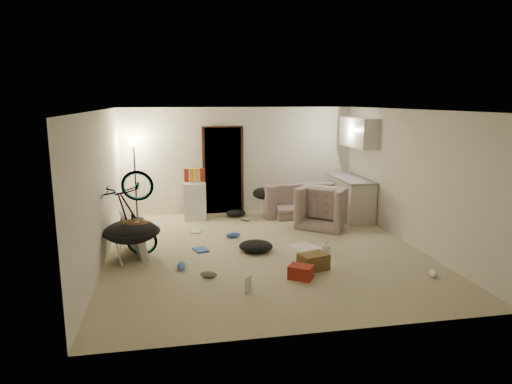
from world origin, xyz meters
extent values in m
cube|color=#C0B794|center=(0.00, 0.00, -0.01)|extent=(5.50, 6.00, 0.02)
cube|color=white|center=(0.00, 0.00, 2.51)|extent=(5.50, 6.00, 0.02)
cube|color=silver|center=(0.00, 3.01, 1.25)|extent=(5.50, 0.02, 2.50)
cube|color=silver|center=(0.00, -3.01, 1.25)|extent=(5.50, 0.02, 2.50)
cube|color=silver|center=(-2.76, 0.00, 1.25)|extent=(0.02, 6.00, 2.50)
cube|color=silver|center=(2.76, 0.00, 1.25)|extent=(0.02, 6.00, 2.50)
cube|color=black|center=(-0.40, 2.97, 1.02)|extent=(0.85, 0.10, 2.04)
cube|color=#351D12|center=(-0.40, 2.94, 1.02)|extent=(0.97, 0.04, 2.10)
cylinder|color=black|center=(-2.40, 2.65, 0.01)|extent=(0.28, 0.28, 0.03)
cylinder|color=black|center=(-2.40, 2.65, 0.85)|extent=(0.04, 0.04, 1.70)
cone|color=#FFE0A5|center=(-2.40, 2.65, 1.72)|extent=(0.24, 0.24, 0.18)
cube|color=beige|center=(2.43, 2.00, 0.44)|extent=(0.60, 1.50, 0.88)
cube|color=gray|center=(2.43, 2.00, 0.90)|extent=(0.64, 1.54, 0.04)
cube|color=beige|center=(2.56, 2.00, 1.95)|extent=(0.38, 1.40, 0.65)
imported|color=#3E453D|center=(1.45, 2.45, 0.29)|extent=(1.99, 0.81, 0.58)
imported|color=#3E453D|center=(1.65, 1.43, 0.32)|extent=(1.32, 1.30, 0.65)
imported|color=black|center=(-2.30, 0.07, 0.41)|extent=(1.61, 0.81, 0.90)
imported|color=maroon|center=(-0.65, -1.82, 0.01)|extent=(0.30, 0.29, 0.02)
cube|color=white|center=(-1.10, 2.55, 0.42)|extent=(0.50, 0.50, 0.84)
cube|color=maroon|center=(-1.27, 2.55, 1.00)|extent=(0.11, 0.08, 0.30)
cube|color=orange|center=(-1.15, 2.55, 1.00)|extent=(0.10, 0.08, 0.30)
cube|color=gold|center=(-1.03, 2.55, 1.00)|extent=(0.11, 0.08, 0.30)
cube|color=maroon|center=(-0.91, 2.55, 1.00)|extent=(0.10, 0.08, 0.30)
cylinder|color=silver|center=(-2.30, -0.03, 0.22)|extent=(0.63, 0.63, 0.44)
ellipsoid|color=black|center=(-2.30, -0.03, 0.49)|extent=(0.89, 0.89, 0.37)
torus|color=black|center=(-2.30, -0.03, 0.49)|extent=(0.96, 0.96, 0.07)
ellipsoid|color=brown|center=(-2.25, -0.06, 0.60)|extent=(0.55, 0.49, 0.22)
ellipsoid|color=black|center=(0.50, 2.45, 0.54)|extent=(0.58, 0.48, 0.28)
cube|color=silver|center=(-2.30, 0.33, 0.35)|extent=(0.57, 1.09, 0.71)
cube|color=brown|center=(0.58, -1.03, 0.13)|extent=(0.52, 0.43, 0.25)
cube|color=maroon|center=(0.28, -1.37, 0.10)|extent=(0.43, 0.41, 0.20)
cylinder|color=silver|center=(1.03, -0.33, 0.08)|extent=(0.15, 0.15, 0.15)
cone|color=silver|center=(1.03, -0.33, 0.19)|extent=(0.09, 0.09, 0.07)
cube|color=silver|center=(0.77, 0.04, 0.00)|extent=(0.69, 0.74, 0.01)
cube|color=#335CB8|center=(-1.14, 0.22, 0.01)|extent=(0.30, 0.35, 0.03)
cube|color=silver|center=(-1.15, 1.40, 0.01)|extent=(0.27, 0.31, 0.02)
ellipsoid|color=#335CB8|center=(-0.45, 0.88, 0.05)|extent=(0.31, 0.17, 0.11)
ellipsoid|color=slate|center=(-0.02, 2.07, 0.05)|extent=(0.26, 0.26, 0.10)
ellipsoid|color=#335CB8|center=(-1.50, -0.63, 0.05)|extent=(0.17, 0.30, 0.11)
ellipsoid|color=slate|center=(-1.10, -1.08, 0.05)|extent=(0.30, 0.20, 0.10)
ellipsoid|color=white|center=(2.30, -1.67, 0.05)|extent=(0.21, 0.31, 0.10)
ellipsoid|color=black|center=(-0.16, 0.00, 0.10)|extent=(0.71, 0.65, 0.20)
ellipsoid|color=black|center=(-0.16, 2.55, 0.07)|extent=(0.60, 0.57, 0.14)
camera|label=1|loc=(-1.60, -7.67, 2.67)|focal=32.00mm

